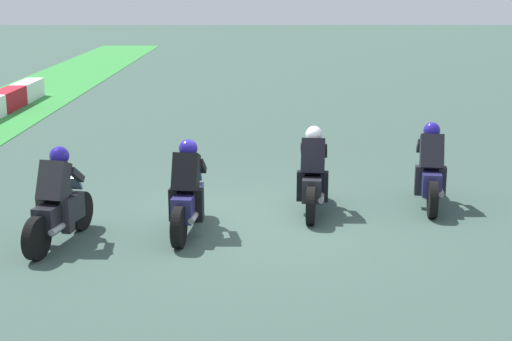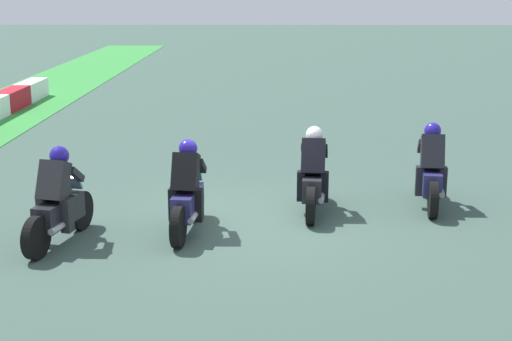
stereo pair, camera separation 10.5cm
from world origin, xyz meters
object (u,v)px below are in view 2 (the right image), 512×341
rider_lane_b (313,178)px  rider_lane_a (431,173)px  rider_lane_d (58,204)px  rider_lane_c (188,195)px

rider_lane_b → rider_lane_a: bearing=-73.6°
rider_lane_a → rider_lane_d: same height
rider_lane_b → rider_lane_c: 2.37m
rider_lane_c → rider_lane_d: bearing=112.0°
rider_lane_a → rider_lane_c: same height
rider_lane_a → rider_lane_b: same height
rider_lane_b → rider_lane_d: (-1.69, 3.99, 0.00)m
rider_lane_b → rider_lane_c: (-1.14, 2.07, 0.00)m
rider_lane_a → rider_lane_b: bearing=107.5°
rider_lane_d → rider_lane_b: bearing=-53.8°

